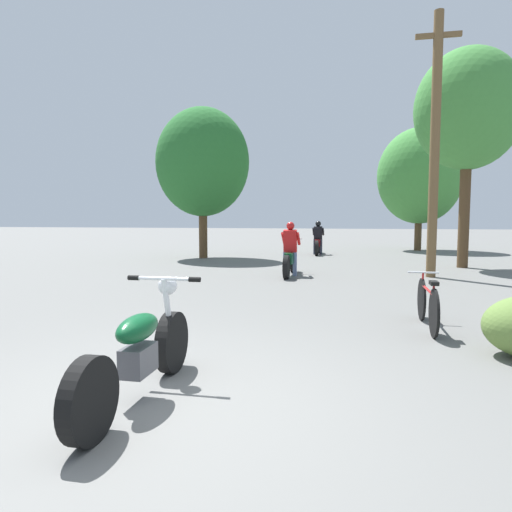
# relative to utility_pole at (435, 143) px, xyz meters

# --- Properties ---
(ground_plane) EXTENTS (120.00, 120.00, 0.00)m
(ground_plane) POSITION_rel_utility_pole_xyz_m (-3.54, -9.05, -3.42)
(ground_plane) COLOR #60605E
(utility_pole) EXTENTS (1.10, 0.24, 6.66)m
(utility_pole) POSITION_rel_utility_pole_xyz_m (0.00, 0.00, 0.00)
(utility_pole) COLOR brown
(utility_pole) RESTS_ON ground
(roadside_tree_right_near) EXTENTS (3.15, 2.83, 6.60)m
(roadside_tree_right_near) POSITION_rel_utility_pole_xyz_m (1.35, 2.57, 1.33)
(roadside_tree_right_near) COLOR #513A23
(roadside_tree_right_near) RESTS_ON ground
(roadside_tree_right_far) EXTENTS (3.85, 3.46, 5.68)m
(roadside_tree_right_far) POSITION_rel_utility_pole_xyz_m (1.07, 9.99, 0.03)
(roadside_tree_right_far) COLOR #513A23
(roadside_tree_right_far) RESTS_ON ground
(roadside_tree_left) EXTENTS (3.53, 3.18, 5.64)m
(roadside_tree_left) POSITION_rel_utility_pole_xyz_m (-7.54, 4.17, 0.18)
(roadside_tree_left) COLOR #513A23
(roadside_tree_left) RESTS_ON ground
(motorcycle_foreground) EXTENTS (0.73, 2.09, 0.99)m
(motorcycle_foreground) POSITION_rel_utility_pole_xyz_m (-3.81, -8.92, -3.01)
(motorcycle_foreground) COLOR black
(motorcycle_foreground) RESTS_ON ground
(motorcycle_rider_lead) EXTENTS (0.50, 2.07, 1.43)m
(motorcycle_rider_lead) POSITION_rel_utility_pole_xyz_m (-3.62, -0.42, -2.89)
(motorcycle_rider_lead) COLOR black
(motorcycle_rider_lead) RESTS_ON ground
(motorcycle_rider_far) EXTENTS (0.50, 2.01, 1.40)m
(motorcycle_rider_far) POSITION_rel_utility_pole_xyz_m (-3.36, 6.71, -2.89)
(motorcycle_rider_far) COLOR black
(motorcycle_rider_far) RESTS_ON ground
(bicycle_parked) EXTENTS (0.44, 1.66, 0.74)m
(bicycle_parked) POSITION_rel_utility_pole_xyz_m (-1.01, -5.81, -3.08)
(bicycle_parked) COLOR black
(bicycle_parked) RESTS_ON ground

